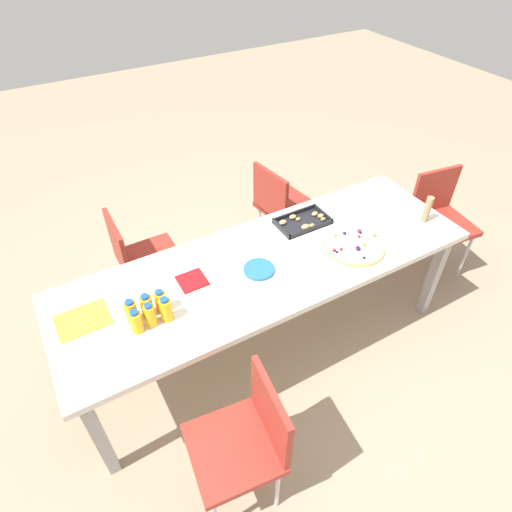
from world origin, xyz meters
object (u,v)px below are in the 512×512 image
at_px(juice_bottle_1, 150,315).
at_px(chair_near_left, 247,438).
at_px(juice_bottle_2, 166,309).
at_px(snack_tray, 303,222).
at_px(juice_bottle_4, 147,306).
at_px(juice_bottle_5, 161,301).
at_px(chair_end, 439,215).
at_px(juice_bottle_3, 132,312).
at_px(chair_far_left, 139,257).
at_px(juice_bottle_0, 136,322).
at_px(plate_stack, 259,269).
at_px(chair_far_right, 281,204).
at_px(fruit_pizza, 354,246).
at_px(party_table, 268,270).
at_px(cardboard_tube, 427,209).
at_px(napkin_stack, 192,281).
at_px(paper_folder, 83,320).

bearing_deg(juice_bottle_1, chair_near_left, -73.68).
relative_size(juice_bottle_2, snack_tray, 0.43).
bearing_deg(juice_bottle_4, juice_bottle_5, -2.62).
bearing_deg(snack_tray, chair_near_left, -134.59).
bearing_deg(juice_bottle_5, snack_tray, 13.47).
bearing_deg(chair_end, juice_bottle_3, 10.40).
height_order(chair_far_left, juice_bottle_0, juice_bottle_0).
bearing_deg(juice_bottle_4, plate_stack, 0.17).
height_order(chair_far_right, juice_bottle_4, juice_bottle_4).
height_order(chair_near_left, juice_bottle_4, juice_bottle_4).
xyz_separation_m(chair_far_right, chair_near_left, (-1.15, -1.52, 0.00)).
xyz_separation_m(juice_bottle_3, fruit_pizza, (1.34, -0.10, -0.06)).
xyz_separation_m(juice_bottle_2, juice_bottle_3, (-0.15, 0.07, 0.00)).
distance_m(juice_bottle_1, snack_tray, 1.18).
bearing_deg(chair_end, plate_stack, 11.13).
height_order(party_table, juice_bottle_2, juice_bottle_2).
distance_m(juice_bottle_2, juice_bottle_3, 0.17).
height_order(chair_far_left, plate_stack, chair_far_left).
distance_m(juice_bottle_1, plate_stack, 0.67).
distance_m(chair_far_right, chair_near_left, 1.90).
bearing_deg(juice_bottle_0, chair_near_left, -67.89).
xyz_separation_m(juice_bottle_1, cardboard_tube, (1.83, -0.05, 0.02)).
relative_size(juice_bottle_2, napkin_stack, 0.97).
xyz_separation_m(juice_bottle_0, plate_stack, (0.73, 0.07, -0.05)).
distance_m(chair_far_right, snack_tray, 0.65).
bearing_deg(juice_bottle_2, plate_stack, 7.46).
height_order(napkin_stack, cardboard_tube, cardboard_tube).
xyz_separation_m(chair_far_left, cardboard_tube, (1.67, -0.88, 0.35)).
distance_m(chair_far_right, plate_stack, 1.08).
bearing_deg(snack_tray, plate_stack, -152.29).
bearing_deg(juice_bottle_0, chair_far_left, 74.41).
height_order(chair_far_left, juice_bottle_4, juice_bottle_4).
height_order(party_table, napkin_stack, napkin_stack).
relative_size(snack_tray, cardboard_tube, 1.86).
relative_size(chair_far_right, juice_bottle_5, 6.09).
height_order(chair_end, snack_tray, chair_end).
bearing_deg(chair_end, chair_near_left, 28.75).
relative_size(juice_bottle_2, juice_bottle_4, 1.05).
bearing_deg(plate_stack, chair_far_right, 50.30).
bearing_deg(party_table, juice_bottle_1, -171.59).
bearing_deg(paper_folder, party_table, -4.75).
bearing_deg(juice_bottle_5, juice_bottle_2, -88.16).
bearing_deg(snack_tray, fruit_pizza, -69.30).
bearing_deg(chair_near_left, juice_bottle_3, 27.17).
height_order(chair_near_left, juice_bottle_2, juice_bottle_2).
bearing_deg(cardboard_tube, juice_bottle_0, 178.51).
bearing_deg(chair_far_right, snack_tray, -27.84).
distance_m(juice_bottle_0, juice_bottle_1, 0.07).
distance_m(chair_far_left, fruit_pizza, 1.43).
distance_m(chair_far_right, juice_bottle_4, 1.59).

